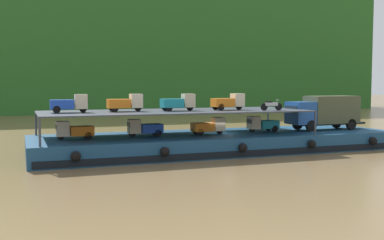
# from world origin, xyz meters

# --- Properties ---
(ground_plane) EXTENTS (400.00, 400.00, 0.00)m
(ground_plane) POSITION_xyz_m (0.00, 0.00, 0.00)
(ground_plane) COLOR brown
(hillside_far_bank) EXTENTS (131.44, 31.27, 31.33)m
(hillside_far_bank) POSITION_xyz_m (0.00, 70.26, 17.65)
(hillside_far_bank) COLOR #286023
(hillside_far_bank) RESTS_ON ground
(cargo_barge) EXTENTS (30.86, 9.20, 1.50)m
(cargo_barge) POSITION_xyz_m (-0.00, -0.03, 0.75)
(cargo_barge) COLOR navy
(cargo_barge) RESTS_ON ground
(covered_lorry) EXTENTS (7.90, 2.47, 3.10)m
(covered_lorry) POSITION_xyz_m (10.45, -0.34, 3.19)
(covered_lorry) COLOR #1E4C99
(covered_lorry) RESTS_ON cargo_barge
(cargo_rack) EXTENTS (21.66, 7.85, 2.00)m
(cargo_rack) POSITION_xyz_m (-3.80, 0.00, 3.44)
(cargo_rack) COLOR #383D47
(cargo_rack) RESTS_ON cargo_barge
(mini_truck_lower_stern) EXTENTS (2.76, 1.23, 1.38)m
(mini_truck_lower_stern) POSITION_xyz_m (-11.95, -0.22, 2.19)
(mini_truck_lower_stern) COLOR orange
(mini_truck_lower_stern) RESTS_ON cargo_barge
(mini_truck_lower_aft) EXTENTS (2.75, 1.22, 1.38)m
(mini_truck_lower_aft) POSITION_xyz_m (-6.48, -0.05, 2.19)
(mini_truck_lower_aft) COLOR #1E47B7
(mini_truck_lower_aft) RESTS_ON cargo_barge
(mini_truck_lower_mid) EXTENTS (2.75, 1.22, 1.38)m
(mini_truck_lower_mid) POSITION_xyz_m (-1.11, -0.49, 2.19)
(mini_truck_lower_mid) COLOR orange
(mini_truck_lower_mid) RESTS_ON cargo_barge
(mini_truck_lower_fore) EXTENTS (2.75, 1.22, 1.38)m
(mini_truck_lower_fore) POSITION_xyz_m (4.17, 0.00, 2.19)
(mini_truck_lower_fore) COLOR teal
(mini_truck_lower_fore) RESTS_ON cargo_barge
(mini_truck_upper_stern) EXTENTS (2.76, 1.24, 1.38)m
(mini_truck_upper_stern) POSITION_xyz_m (-12.23, 0.06, 4.19)
(mini_truck_upper_stern) COLOR #1E47B7
(mini_truck_upper_stern) RESTS_ON cargo_rack
(mini_truck_upper_mid) EXTENTS (2.74, 1.20, 1.38)m
(mini_truck_upper_mid) POSITION_xyz_m (-7.91, 0.24, 4.19)
(mini_truck_upper_mid) COLOR orange
(mini_truck_upper_mid) RESTS_ON cargo_rack
(mini_truck_upper_fore) EXTENTS (2.74, 1.21, 1.38)m
(mini_truck_upper_fore) POSITION_xyz_m (-3.69, -0.28, 4.19)
(mini_truck_upper_fore) COLOR teal
(mini_truck_upper_fore) RESTS_ON cargo_rack
(mini_truck_upper_bow) EXTENTS (2.77, 1.26, 1.38)m
(mini_truck_upper_bow) POSITION_xyz_m (0.67, -0.50, 4.19)
(mini_truck_upper_bow) COLOR orange
(mini_truck_upper_bow) RESTS_ON cargo_rack
(motorcycle_upper_port) EXTENTS (1.90, 0.55, 0.87)m
(motorcycle_upper_port) POSITION_xyz_m (3.67, -2.35, 3.93)
(motorcycle_upper_port) COLOR black
(motorcycle_upper_port) RESTS_ON cargo_rack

